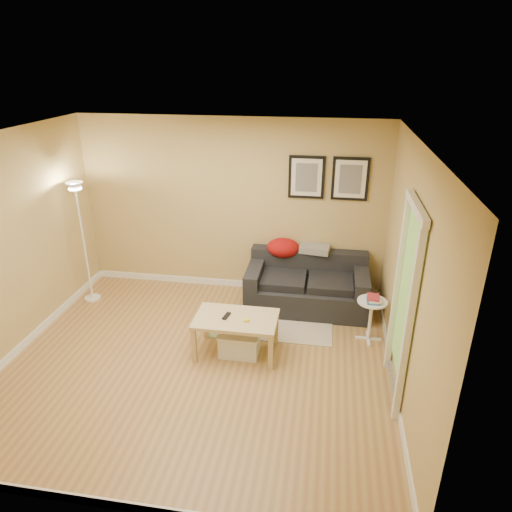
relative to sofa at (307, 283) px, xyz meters
name	(u,v)px	position (x,y,z in m)	size (l,w,h in m)	color
floor	(199,362)	(-1.18, -1.53, -0.38)	(4.50, 4.50, 0.00)	#A78147
ceiling	(186,141)	(-1.18, -1.53, 2.23)	(4.50, 4.50, 0.00)	white
wall_back	(232,207)	(-1.18, 0.47, 0.92)	(4.50, 4.50, 0.00)	tan
wall_front	(111,382)	(-1.18, -3.53, 0.92)	(4.50, 4.50, 0.00)	tan
wall_left	(5,250)	(-3.43, -1.53, 0.92)	(4.00, 4.00, 0.00)	tan
wall_right	(409,277)	(1.07, -1.53, 0.92)	(4.00, 4.00, 0.00)	tan
baseboard_back	(233,283)	(-1.18, 0.46, -0.33)	(4.50, 0.02, 0.10)	white
baseboard_front	(131,507)	(-1.18, -3.52, -0.33)	(4.50, 0.02, 0.10)	white
baseboard_left	(27,341)	(-3.42, -1.53, -0.33)	(0.02, 4.00, 0.10)	white
baseboard_right	(393,378)	(1.06, -1.53, -0.33)	(0.02, 4.00, 0.10)	white
sofa	(307,283)	(0.00, 0.00, 0.00)	(1.70, 0.90, 0.75)	black
red_throw	(283,248)	(-0.38, 0.31, 0.40)	(0.48, 0.36, 0.28)	#9A110E
plaid_throw	(315,249)	(0.08, 0.32, 0.41)	(0.42, 0.26, 0.10)	tan
framed_print_left	(306,177)	(-0.10, 0.45, 1.43)	(0.50, 0.04, 0.60)	black
framed_print_right	(350,179)	(0.50, 0.45, 1.43)	(0.50, 0.04, 0.60)	black
area_rug	(286,325)	(-0.24, -0.56, -0.37)	(1.25, 0.85, 0.01)	#BBA994
green_runner	(237,329)	(-0.87, -0.77, -0.37)	(0.70, 0.50, 0.01)	#668C4C
coffee_table	(236,335)	(-0.77, -1.27, -0.13)	(0.98, 0.60, 0.49)	tan
remote_control	(226,316)	(-0.89, -1.26, 0.13)	(0.05, 0.16, 0.02)	black
tape_roll	(246,320)	(-0.64, -1.33, 0.13)	(0.07, 0.07, 0.03)	yellow
storage_bin	(240,343)	(-0.73, -1.28, -0.23)	(0.49, 0.36, 0.30)	white
side_table	(370,320)	(0.84, -0.73, -0.09)	(0.37, 0.37, 0.57)	white
book_stack	(374,299)	(0.85, -0.73, 0.23)	(0.16, 0.22, 0.07)	teal
floor_lamp	(84,247)	(-3.18, -0.29, 0.47)	(0.23, 0.23, 1.80)	white
doorway	(402,308)	(1.02, -1.68, 0.65)	(0.12, 1.01, 2.13)	white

